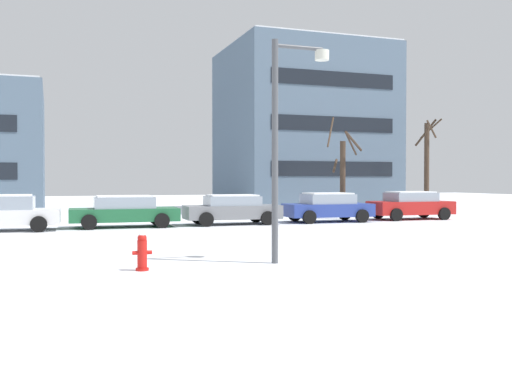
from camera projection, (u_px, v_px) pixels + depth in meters
ground_plane at (69, 261)px, 14.70m from camera, size 120.00×120.00×0.00m
road_surface at (65, 244)px, 18.45m from camera, size 80.00×9.97×0.00m
fire_hydrant at (142, 251)px, 13.14m from camera, size 0.44×0.30×0.87m
street_lamp at (285, 127)px, 14.33m from camera, size 1.54×0.36×5.52m
parked_car_white at (1, 213)px, 23.13m from camera, size 4.52×2.26×1.46m
parked_car_green at (124, 211)px, 25.06m from camera, size 4.67×2.25×1.38m
parked_car_gray at (232, 209)px, 26.60m from camera, size 4.43×2.16×1.37m
parked_car_blue at (328, 207)px, 28.19m from camera, size 4.27×2.23×1.42m
parked_car_red at (411, 205)px, 30.00m from camera, size 4.35×2.17×1.45m
tree_far_right at (427, 164)px, 34.04m from camera, size 1.29×1.42×5.68m
tree_far_left at (343, 174)px, 30.34m from camera, size 1.95×1.96×5.43m
building_far_right at (303, 129)px, 39.20m from camera, size 10.20×9.17×10.95m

